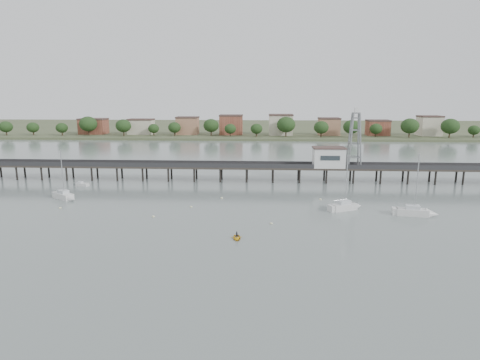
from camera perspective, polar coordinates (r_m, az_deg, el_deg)
The scene contains 12 objects.
ground_plane at distance 51.03m, azimuth -5.65°, elevation -14.06°, with size 500.00×500.00×0.00m, color slate.
pier at distance 107.23m, azimuth -0.88°, elevation 1.86°, with size 150.00×5.00×5.50m.
pier_building at distance 107.98m, azimuth 12.49°, elevation 3.19°, with size 8.40×5.40×5.30m.
lattice_tower at distance 108.69m, azimuth 15.99°, elevation 5.43°, with size 3.20×3.20×15.50m.
sailboat_d at distance 83.56m, azimuth 24.05°, elevation -4.24°, with size 7.83×3.48×12.57m.
sailboat_b at distance 96.18m, azimuth -23.51°, elevation -2.19°, with size 6.87×5.42×11.51m.
sailboat_c at distance 83.31m, azimuth 15.07°, elevation -3.65°, with size 7.16×4.82×11.63m.
white_tender at distance 109.39m, azimuth -21.52°, elevation -0.59°, with size 3.46×2.22×1.25m.
yellow_dinghy at distance 64.52m, azimuth -0.47°, elevation -8.36°, with size 1.84×0.53×2.58m, color #EEB114.
dinghy_occupant at distance 64.52m, azimuth -0.47°, elevation -8.36°, with size 0.37×1.01×0.24m, color black.
mooring_buoys at distance 80.80m, azimuth 0.38°, elevation -4.13°, with size 84.69×18.37×0.39m.
far_shore at distance 285.84m, azimuth 1.69°, elevation 7.45°, with size 500.00×170.00×10.40m.
Camera 1 is at (7.33, -45.39, 22.14)m, focal length 30.00 mm.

